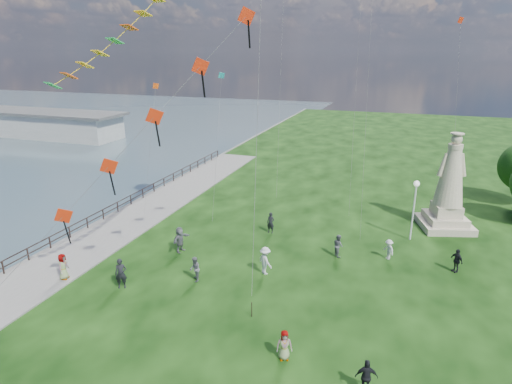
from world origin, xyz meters
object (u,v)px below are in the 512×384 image
at_px(person_6, 271,223).
at_px(person_9, 456,260).
at_px(person_5, 180,239).
at_px(pier_pavilion, 44,123).
at_px(person_10, 63,268).
at_px(person_2, 265,261).
at_px(person_7, 338,245).
at_px(person_4, 284,345).
at_px(person_3, 366,377).
at_px(person_8, 389,249).
at_px(person_1, 195,269).
at_px(person_0, 121,274).
at_px(statue, 449,193).
at_px(lamppost, 415,198).

distance_m(person_6, person_9, 13.58).
bearing_deg(person_5, pier_pavilion, 62.06).
xyz_separation_m(person_9, person_10, (-23.59, -9.40, 0.04)).
bearing_deg(person_2, person_9, -123.44).
height_order(person_6, person_7, person_6).
relative_size(person_4, person_7, 0.94).
xyz_separation_m(person_3, person_5, (-14.06, 9.42, 0.13)).
bearing_deg(person_6, person_8, -5.39).
relative_size(person_5, person_6, 1.11).
xyz_separation_m(person_1, person_5, (-2.93, 3.41, 0.13)).
relative_size(person_0, person_8, 1.33).
relative_size(pier_pavilion, statue, 3.81).
relative_size(statue, person_10, 4.60).
distance_m(person_4, person_9, 14.54).
relative_size(person_7, person_10, 0.95).
xyz_separation_m(person_0, person_6, (6.15, 11.00, -0.11)).
bearing_deg(person_3, person_1, -41.52).
relative_size(person_0, person_5, 1.01).
height_order(lamppost, person_3, lamppost).
relative_size(pier_pavilion, person_5, 15.76).
bearing_deg(person_7, person_10, 84.62).
relative_size(person_0, person_6, 1.13).
bearing_deg(person_1, statue, 103.78).
xyz_separation_m(pier_pavilion, person_9, (63.50, -29.81, -1.03)).
bearing_deg(person_10, person_5, -50.99).
bearing_deg(person_2, person_0, 66.47).
bearing_deg(person_3, person_2, -62.28).
xyz_separation_m(person_2, person_9, (11.79, 4.40, -0.12)).
xyz_separation_m(person_2, person_6, (-1.64, 6.44, -0.08)).
xyz_separation_m(person_0, person_7, (11.88, 8.68, -0.15)).
bearing_deg(statue, lamppost, -143.52).
bearing_deg(person_10, person_4, -110.87).
xyz_separation_m(person_5, person_7, (10.92, 3.05, -0.14)).
xyz_separation_m(person_5, person_8, (14.32, 3.76, -0.22)).
relative_size(person_5, person_8, 1.31).
bearing_deg(person_7, person_6, 32.76).
distance_m(statue, person_9, 8.12).
height_order(pier_pavilion, person_3, pier_pavilion).
xyz_separation_m(person_4, person_6, (-5.02, 13.91, 0.09)).
relative_size(person_2, person_3, 1.15).
bearing_deg(person_7, person_2, 99.96).
bearing_deg(lamppost, person_3, -95.73).
distance_m(person_5, person_8, 14.80).
relative_size(person_3, person_5, 0.86).
distance_m(pier_pavilion, person_3, 72.71).
relative_size(person_8, person_9, 0.89).
xyz_separation_m(person_7, person_10, (-15.90, -9.12, 0.04)).
bearing_deg(person_3, person_6, -72.21).
relative_size(person_4, person_6, 0.89).
bearing_deg(person_0, lamppost, 10.02).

